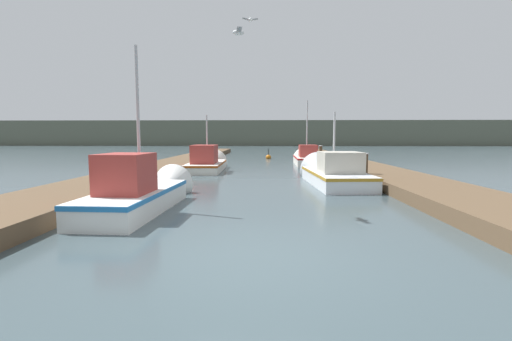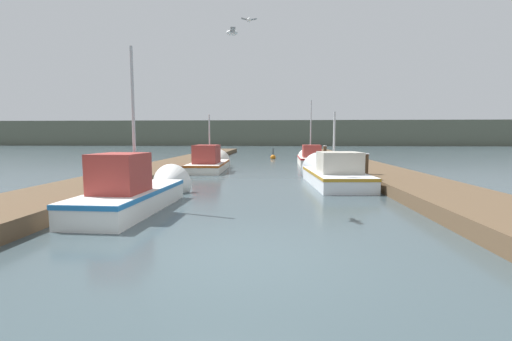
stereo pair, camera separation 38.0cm
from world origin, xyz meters
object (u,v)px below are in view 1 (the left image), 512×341
at_px(channel_buoy, 268,157).
at_px(seagull_1, 250,20).
at_px(fishing_boat_0, 145,191).
at_px(fishing_boat_2, 208,162).
at_px(fishing_boat_3, 306,158).
at_px(mooring_piling_1, 320,154).
at_px(fishing_boat_1, 331,173).
at_px(mooring_piling_0, 364,168).
at_px(seagull_lead, 238,32).

distance_m(channel_buoy, seagull_1, 17.00).
distance_m(fishing_boat_0, seagull_1, 7.03).
bearing_deg(fishing_boat_2, fishing_boat_3, 31.63).
bearing_deg(fishing_boat_0, seagull_1, 56.24).
xyz_separation_m(fishing_boat_0, mooring_piling_1, (7.07, 15.72, 0.18)).
height_order(fishing_boat_1, mooring_piling_0, fishing_boat_1).
bearing_deg(fishing_boat_3, mooring_piling_1, 55.69).
bearing_deg(fishing_boat_0, mooring_piling_1, 68.10).
relative_size(mooring_piling_0, channel_buoy, 1.27).
relative_size(fishing_boat_2, channel_buoy, 6.10).
bearing_deg(fishing_boat_2, channel_buoy, 68.48).
height_order(fishing_boat_2, seagull_1, seagull_1).
bearing_deg(fishing_boat_3, mooring_piling_0, -81.46).
height_order(fishing_boat_0, mooring_piling_0, fishing_boat_0).
bearing_deg(seagull_lead, fishing_boat_3, 155.18).
xyz_separation_m(mooring_piling_0, seagull_1, (-4.46, -1.21, 5.29)).
xyz_separation_m(channel_buoy, seagull_1, (-0.78, -15.98, 5.76)).
bearing_deg(seagull_lead, seagull_1, 166.74).
distance_m(fishing_boat_1, mooring_piling_0, 1.31).
xyz_separation_m(fishing_boat_0, fishing_boat_1, (5.78, 4.91, -0.04)).
bearing_deg(fishing_boat_1, mooring_piling_0, -9.33).
bearing_deg(seagull_lead, mooring_piling_1, 152.47).
relative_size(channel_buoy, seagull_lead, 1.68).
relative_size(fishing_boat_0, fishing_boat_2, 0.88).
bearing_deg(seagull_lead, channel_buoy, 165.85).
bearing_deg(mooring_piling_0, mooring_piling_1, 89.94).
bearing_deg(seagull_1, fishing_boat_3, 62.88).
bearing_deg(fishing_boat_1, mooring_piling_1, 79.76).
relative_size(fishing_boat_2, seagull_1, 10.25).
distance_m(fishing_boat_1, seagull_1, 6.49).
distance_m(fishing_boat_0, fishing_boat_2, 10.17).
bearing_deg(fishing_boat_1, seagull_1, -160.53).
bearing_deg(fishing_boat_1, channel_buoy, 95.88).
distance_m(fishing_boat_3, seagull_lead, 15.23).
relative_size(seagull_lead, seagull_1, 1.00).
bearing_deg(mooring_piling_1, fishing_boat_0, -114.23).
bearing_deg(fishing_boat_1, fishing_boat_2, 134.52).
xyz_separation_m(fishing_boat_0, fishing_boat_3, (5.86, 14.02, -0.02)).
bearing_deg(mooring_piling_1, seagull_1, -110.20).
bearing_deg(seagull_1, seagull_lead, -101.49).
height_order(fishing_boat_1, channel_buoy, fishing_boat_1).
xyz_separation_m(fishing_boat_1, seagull_lead, (-3.29, -5.22, 3.94)).
relative_size(mooring_piling_1, seagull_1, 2.15).
xyz_separation_m(fishing_boat_3, seagull_1, (-3.26, -10.44, 5.48)).
xyz_separation_m(mooring_piling_0, channel_buoy, (-3.68, 14.77, -0.47)).
relative_size(fishing_boat_3, channel_buoy, 5.49).
bearing_deg(fishing_boat_3, fishing_boat_0, -111.55).
height_order(fishing_boat_1, mooring_piling_1, fishing_boat_1).
relative_size(fishing_boat_3, mooring_piling_0, 4.33).
bearing_deg(seagull_1, mooring_piling_0, 5.34).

